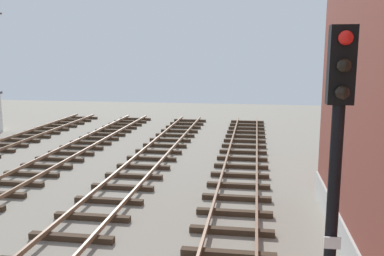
% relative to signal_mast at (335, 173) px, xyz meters
% --- Properties ---
extents(signal_mast, '(0.36, 0.40, 5.62)m').
position_rel_signal_mast_xyz_m(signal_mast, '(0.00, 0.00, 0.00)').
color(signal_mast, black).
rests_on(signal_mast, ground).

